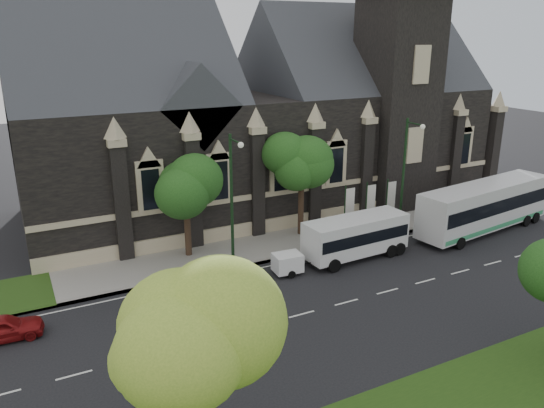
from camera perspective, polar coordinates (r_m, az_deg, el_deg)
ground at (r=31.28m, az=8.07°, el=-10.51°), size 160.00×160.00×0.00m
sidewalk at (r=38.59m, az=-0.02°, el=-4.50°), size 80.00×5.00×0.15m
museum at (r=46.73m, az=0.38°, el=9.78°), size 40.00×17.70×29.90m
tree_park_near at (r=16.50m, az=-7.72°, el=-12.84°), size 4.42×4.42×8.56m
tree_walk_right at (r=39.32m, az=3.35°, el=4.69°), size 4.08×4.08×7.80m
tree_walk_left at (r=35.74m, az=-9.23°, el=3.00°), size 3.91×3.91×7.64m
street_lamp_near at (r=40.54m, az=14.28°, el=3.55°), size 0.36×1.88×9.00m
street_lamp_mid at (r=33.24m, az=-4.28°, el=0.93°), size 0.36×1.88×9.00m
banner_flag_left at (r=40.48m, az=8.25°, el=-0.12°), size 0.90×0.10×4.00m
banner_flag_center at (r=41.63m, az=10.50°, el=0.27°), size 0.90×0.10×4.00m
banner_flag_right at (r=42.84m, az=12.63°, el=0.64°), size 0.90×0.10×4.00m
tour_coach at (r=44.13m, az=22.07°, el=-0.19°), size 13.31×4.42×3.81m
shuttle_bus at (r=36.57m, az=9.10°, el=-3.33°), size 7.65×2.95×2.91m
box_trailer at (r=34.05m, az=1.69°, el=-6.39°), size 2.64×1.55×1.38m
sedan at (r=32.21m, az=-5.81°, el=-8.14°), size 4.39×1.96×1.40m
car_far_red at (r=30.49m, az=-27.22°, el=-11.89°), size 3.97×1.79×1.32m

